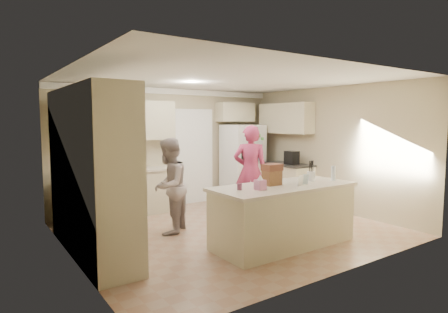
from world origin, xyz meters
TOP-DOWN VIEW (x-y plane):
  - floor at (0.00, 0.00)m, footprint 5.20×4.60m
  - ceiling at (0.00, 0.00)m, footprint 5.20×4.60m
  - wall_back at (0.00, 2.31)m, footprint 5.20×0.02m
  - wall_front at (0.00, -2.31)m, footprint 5.20×0.02m
  - wall_left at (-2.61, 0.00)m, footprint 0.02×4.60m
  - wall_right at (2.61, 0.00)m, footprint 0.02×4.60m
  - crown_back at (0.00, 2.26)m, footprint 5.20×0.08m
  - pantry_bank at (-2.30, 0.20)m, footprint 0.60×2.60m
  - back_base_cab at (-1.15, 2.00)m, footprint 2.20×0.60m
  - back_countertop at (-1.15, 1.99)m, footprint 2.24×0.63m
  - back_upper_cab at (-1.15, 2.12)m, footprint 2.20×0.35m
  - doorway_opening at (0.55, 2.28)m, footprint 0.90×0.06m
  - doorway_casing at (0.55, 2.24)m, footprint 1.02×0.03m
  - wall_frame_upper at (0.02, 2.27)m, footprint 0.15×0.02m
  - wall_frame_lower at (0.02, 2.27)m, footprint 0.15×0.02m
  - refrigerator at (1.72, 1.90)m, footprint 0.95×0.77m
  - fridge_seam at (1.72, 1.55)m, footprint 0.02×0.02m
  - fridge_dispenser at (1.50, 1.54)m, footprint 0.22×0.03m
  - fridge_handle_l at (1.67, 1.53)m, footprint 0.02×0.02m
  - fridge_handle_r at (1.77, 1.53)m, footprint 0.02×0.02m
  - over_fridge_cab at (1.65, 2.12)m, footprint 0.95×0.35m
  - right_base_cab at (2.30, 1.00)m, footprint 0.60×1.20m
  - right_countertop at (2.29, 1.00)m, footprint 0.63×1.24m
  - right_upper_cab at (2.43, 1.20)m, footprint 0.35×1.50m
  - coffee_maker at (2.25, 0.80)m, footprint 0.22×0.28m
  - island_base at (0.20, -1.10)m, footprint 2.20×0.90m
  - island_top at (0.20, -1.10)m, footprint 2.28×0.96m
  - utensil_crock at (0.85, -1.05)m, footprint 0.13×0.13m
  - tissue_box at (-0.35, -1.20)m, footprint 0.13×0.13m
  - tissue_plume at (-0.35, -1.20)m, footprint 0.08×0.08m
  - dollhouse_body at (0.05, -1.00)m, footprint 0.26×0.18m
  - dollhouse_roof at (0.05, -1.00)m, footprint 0.28×0.20m
  - jam_jar at (-0.60, -1.05)m, footprint 0.07×0.07m
  - greeting_card_a at (0.35, -1.30)m, footprint 0.12×0.06m
  - greeting_card_b at (0.50, -1.25)m, footprint 0.12×0.05m
  - water_bottle at (1.15, -1.25)m, footprint 0.07×0.07m
  - shaker_salt at (1.02, -0.88)m, footprint 0.05×0.05m
  - shaker_pepper at (1.09, -0.88)m, footprint 0.05×0.05m
  - teen_boy at (-0.96, 0.44)m, footprint 0.99×0.98m
  - teen_girl at (0.82, 0.49)m, footprint 0.79×0.75m
  - fridge_magnets at (1.72, 1.54)m, footprint 0.76×0.02m

SIDE VIEW (x-z plane):
  - floor at x=0.00m, z-range -0.02..0.00m
  - back_base_cab at x=-1.15m, z-range 0.00..0.88m
  - right_base_cab at x=2.30m, z-range 0.00..0.88m
  - island_base at x=0.20m, z-range 0.00..0.88m
  - teen_boy at x=-0.96m, z-range 0.00..1.61m
  - back_countertop at x=-1.15m, z-range 0.88..0.92m
  - refrigerator at x=1.72m, z-range 0.00..1.80m
  - fridge_seam at x=1.72m, z-range 0.01..1.79m
  - right_countertop at x=2.29m, z-range 0.88..0.92m
  - island_top at x=0.20m, z-range 0.88..0.93m
  - fridge_magnets at x=1.72m, z-range 0.18..1.62m
  - teen_girl at x=0.82m, z-range 0.00..1.81m
  - jam_jar at x=-0.60m, z-range 0.93..1.02m
  - shaker_salt at x=1.02m, z-range 0.93..1.02m
  - shaker_pepper at x=1.09m, z-range 0.93..1.02m
  - tissue_box at x=-0.35m, z-range 0.93..1.07m
  - utensil_crock at x=0.85m, z-range 0.93..1.07m
  - greeting_card_a at x=0.35m, z-range 0.93..1.08m
  - greeting_card_b at x=0.50m, z-range 0.93..1.08m
  - dollhouse_body at x=0.05m, z-range 0.93..1.15m
  - water_bottle at x=1.15m, z-range 0.92..1.17m
  - doorway_opening at x=0.55m, z-range 0.00..2.10m
  - doorway_casing at x=0.55m, z-range -0.06..2.16m
  - fridge_handle_l at x=1.67m, z-range 0.62..1.48m
  - fridge_handle_r at x=1.77m, z-range 0.62..1.48m
  - coffee_maker at x=2.25m, z-range 0.92..1.22m
  - tissue_plume at x=-0.35m, z-range 1.06..1.15m
  - fridge_dispenser at x=1.50m, z-range 0.97..1.32m
  - pantry_bank at x=-2.30m, z-range 0.00..2.35m
  - dollhouse_roof at x=0.05m, z-range 1.15..1.25m
  - wall_frame_lower at x=0.02m, z-range 1.18..1.38m
  - wall_back at x=0.00m, z-range 0.00..2.60m
  - wall_front at x=0.00m, z-range 0.00..2.60m
  - wall_left at x=-2.61m, z-range 0.00..2.60m
  - wall_right at x=2.61m, z-range 0.00..2.60m
  - wall_frame_upper at x=0.02m, z-range 1.45..1.65m
  - back_upper_cab at x=-1.15m, z-range 1.50..2.30m
  - right_upper_cab at x=2.43m, z-range 1.60..2.30m
  - over_fridge_cab at x=1.65m, z-range 1.88..2.33m
  - crown_back at x=0.00m, z-range 2.47..2.59m
  - ceiling at x=0.00m, z-range 2.60..2.62m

